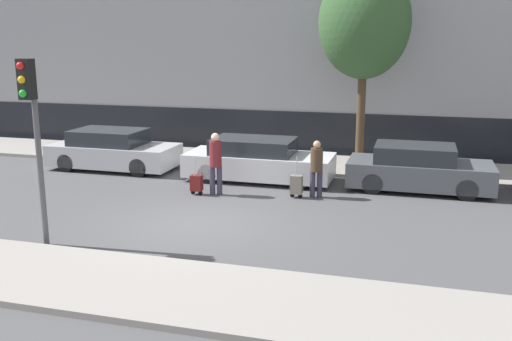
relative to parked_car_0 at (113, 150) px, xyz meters
name	(u,v)px	position (x,y,z in m)	size (l,w,h in m)	color
ground_plane	(197,223)	(4.89, -4.71, -0.63)	(80.00, 80.00, 0.00)	#4C4C4F
sidewalk_near	(119,284)	(4.89, -8.46, -0.57)	(28.00, 2.50, 0.12)	gray
sidewalk_far	(270,162)	(4.89, 2.29, -0.57)	(28.00, 3.00, 0.12)	gray
parked_car_0	(113,150)	(0.00, 0.00, 0.00)	(4.24, 1.83, 1.34)	#B7BABF
parked_car_1	(258,161)	(5.13, -0.21, -0.01)	(4.53, 1.79, 1.31)	silver
parked_car_2	(418,169)	(9.91, -0.10, -0.01)	(4.06, 1.79, 1.33)	#4C5156
pedestrian_left	(216,160)	(4.46, -2.18, 0.37)	(0.34, 0.34, 1.76)	#383347
trolley_left	(196,183)	(3.93, -2.32, -0.29)	(0.34, 0.29, 1.10)	maroon
pedestrian_right	(317,166)	(7.21, -1.67, 0.26)	(0.34, 0.34, 1.59)	#383347
trolley_right	(296,185)	(6.70, -1.87, -0.26)	(0.34, 0.29, 1.18)	slate
traffic_light	(32,116)	(2.33, -7.07, 2.15)	(0.28, 0.47, 3.91)	#515154
bare_tree_near_crossing	(364,23)	(7.96, 2.57, 4.17)	(3.00, 3.00, 6.54)	#4C3826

